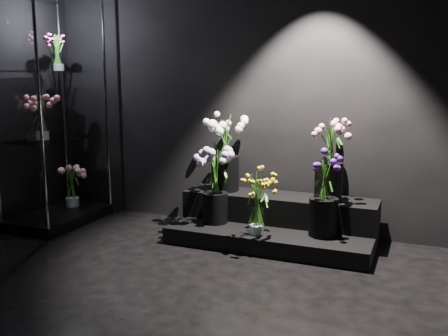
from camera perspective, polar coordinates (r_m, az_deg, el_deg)
The scene contains 12 objects.
floor at distance 3.44m, azimuth -11.26°, elevation -15.09°, with size 4.00×4.00×0.00m, color black.
wall_back at distance 4.89m, azimuth 1.34°, elevation 9.59°, with size 4.00×4.00×0.00m, color black.
display_riser at distance 4.58m, azimuth 5.84°, elevation -6.22°, with size 1.78×0.79×0.40m.
display_case at distance 5.22m, azimuth -18.93°, elevation 5.94°, with size 0.61×1.01×2.23m.
bouquet_orange_bells at distance 4.22m, azimuth 3.78°, elevation -3.92°, with size 0.28×0.28×0.54m.
bouquet_lilac at distance 4.51m, azimuth -1.03°, elevation -1.40°, with size 0.41×0.41×0.69m.
bouquet_purple at distance 4.23m, azimuth 11.39°, elevation -2.68°, with size 0.31×0.31×0.70m.
bouquet_cream_roses at distance 4.71m, azimuth 0.13°, elevation 2.33°, with size 0.49×0.49×0.72m.
bouquet_pink_roses at distance 4.40m, azimuth 11.98°, elevation 1.43°, with size 0.37×0.37×0.71m.
bouquet_case_pink at distance 5.10m, azimuth -20.16°, elevation 5.58°, with size 0.28×0.28×0.43m.
bouquet_case_magenta at distance 5.33m, azimuth -18.47°, elevation 12.46°, with size 0.25×0.25×0.36m.
bouquet_case_base_pink at distance 5.54m, azimuth -17.03°, elevation -1.76°, with size 0.34×0.34×0.46m.
Camera 1 is at (1.76, -2.57, 1.47)m, focal length 40.00 mm.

